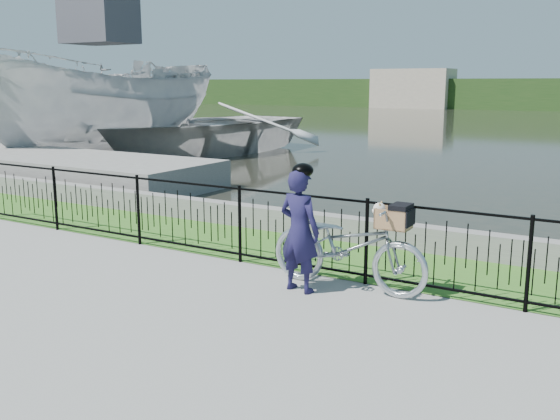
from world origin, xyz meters
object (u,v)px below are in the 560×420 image
Objects in this scene: boat_near at (104,103)px; dock at (49,167)px; bicycle_rig at (349,246)px; boat_far at (200,128)px; cyclist at (299,229)px.

dock is at bearing -64.25° from boat_near.
bicycle_rig is 0.21× the size of boat_far.
boat_near is (-1.87, 3.88, 1.60)m from dock.
boat_near is at bearing 115.75° from dock.
cyclist is (-0.50, -0.40, 0.24)m from bicycle_rig.
boat_near is 3.75m from boat_far.
boat_far is at bearing 93.35° from dock.
dock is at bearing -86.65° from boat_far.
boat_near reaches higher than boat_far.
cyclist reaches higher than dock.
dock is 11.66m from bicycle_rig.
bicycle_rig is 1.30× the size of cyclist.
boat_near is (-12.75, 8.07, 1.38)m from bicycle_rig.
bicycle_rig is at bearing -45.22° from boat_far.
bicycle_rig is at bearing -32.33° from boat_near.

